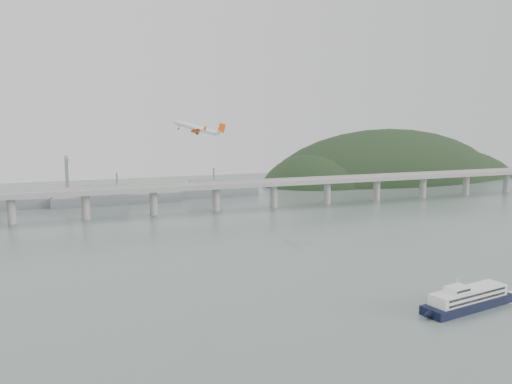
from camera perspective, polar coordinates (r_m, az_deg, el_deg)
name	(u,v)px	position (r m, az deg, el deg)	size (l,w,h in m)	color
ground	(299,288)	(247.00, 4.54, -10.03)	(900.00, 900.00, 0.00)	slate
bridge	(190,190)	(428.09, -6.96, 0.17)	(800.00, 22.00, 23.90)	#9A9A97
headland	(397,195)	(673.49, 14.63, -0.28)	(365.00, 155.00, 156.00)	black
ferry	(468,299)	(236.83, 21.44, -10.45)	(72.47, 22.17, 13.75)	black
airliner	(198,129)	(326.38, -6.09, 6.65)	(32.97, 29.92, 11.43)	white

